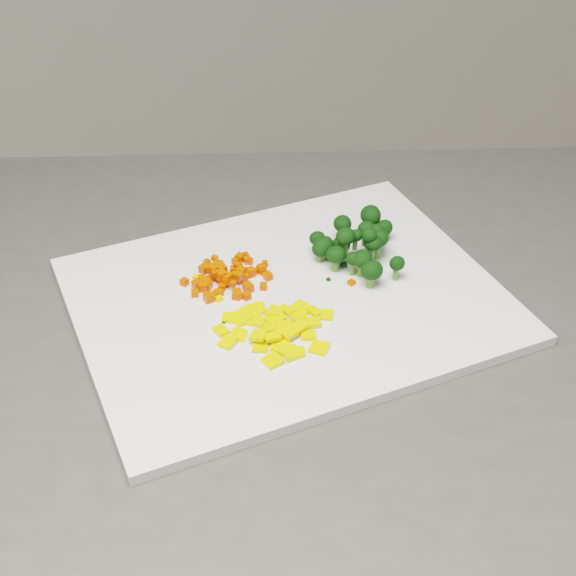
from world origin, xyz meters
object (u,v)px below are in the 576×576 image
object	(u,v)px
pepper_pile	(277,325)
broccoli_pile	(359,237)
cutting_board	(288,300)
carrot_pile	(227,269)
counter_block	(329,565)

from	to	relation	value
pepper_pile	broccoli_pile	world-z (taller)	broccoli_pile
cutting_board	carrot_pile	size ratio (longest dim) A/B	4.50
counter_block	carrot_pile	world-z (taller)	carrot_pile
cutting_board	pepper_pile	bearing A→B (deg)	-116.57
carrot_pile	pepper_pile	bearing A→B (deg)	-73.45
cutting_board	counter_block	bearing A→B (deg)	-28.05
counter_block	carrot_pile	bearing A→B (deg)	145.75
carrot_pile	broccoli_pile	world-z (taller)	broccoli_pile
carrot_pile	broccoli_pile	distance (m)	0.15
counter_block	broccoli_pile	size ratio (longest dim) A/B	8.84
carrot_pile	pepper_pile	xyz separation A→B (m)	(0.03, -0.10, -0.01)
counter_block	broccoli_pile	distance (m)	0.50
counter_block	broccoli_pile	bearing A→B (deg)	60.10
carrot_pile	pepper_pile	world-z (taller)	carrot_pile
counter_block	broccoli_pile	world-z (taller)	broccoli_pile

